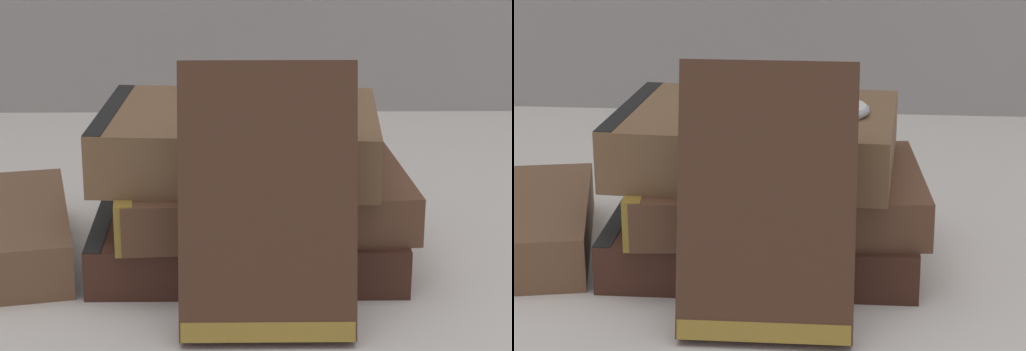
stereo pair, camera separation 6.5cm
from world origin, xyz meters
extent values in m
plane|color=silver|center=(0.00, 0.00, 0.00)|extent=(3.00, 3.00, 0.00)
cube|color=#422319|center=(-0.01, 0.05, 0.02)|extent=(0.21, 0.15, 0.03)
cube|color=black|center=(-0.11, 0.05, 0.02)|extent=(0.01, 0.15, 0.03)
cube|color=brown|center=(0.00, 0.05, 0.05)|extent=(0.21, 0.16, 0.03)
cube|color=olive|center=(-0.10, 0.04, 0.05)|extent=(0.02, 0.14, 0.03)
cube|color=brown|center=(-0.02, 0.05, 0.09)|extent=(0.20, 0.15, 0.04)
cube|color=black|center=(-0.11, 0.05, 0.09)|extent=(0.02, 0.14, 0.04)
cube|color=#4C2D1E|center=(0.00, -0.06, 0.08)|extent=(0.11, 0.06, 0.17)
cube|color=olive|center=(0.00, -0.08, 0.01)|extent=(0.10, 0.02, 0.02)
cylinder|color=white|center=(0.03, 0.04, 0.11)|extent=(0.05, 0.05, 0.01)
torus|color=#B2B2B7|center=(0.03, 0.04, 0.11)|extent=(0.05, 0.05, 0.01)
sphere|color=#B2B2B7|center=(0.03, 0.07, 0.11)|extent=(0.01, 0.01, 0.01)
torus|color=#4C3828|center=(-0.07, 0.19, 0.00)|extent=(0.06, 0.06, 0.00)
torus|color=#4C3828|center=(-0.02, 0.21, 0.00)|extent=(0.06, 0.06, 0.00)
cylinder|color=#4C3828|center=(-0.04, 0.20, 0.00)|extent=(0.02, 0.01, 0.00)
camera|label=1|loc=(-0.01, -0.66, 0.30)|focal=75.00mm
camera|label=2|loc=(0.05, -0.66, 0.30)|focal=75.00mm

